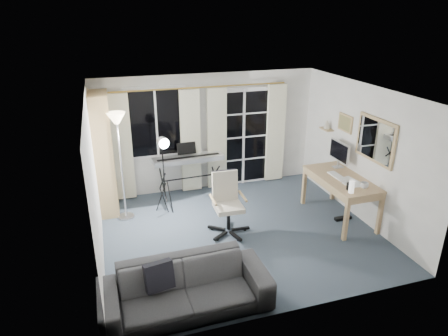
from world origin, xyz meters
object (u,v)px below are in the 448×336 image
(keyboard_piano, at_px, (188,160))
(mug, at_px, (365,185))
(desk, at_px, (341,183))
(monitor, at_px, (339,152))
(torchiere_lamp, at_px, (118,135))
(sofa, at_px, (185,281))
(studio_light, at_px, (163,152))
(bookshelf, at_px, (101,155))
(office_chair, at_px, (226,197))

(keyboard_piano, xyz_separation_m, mug, (2.48, -2.24, 0.09))
(desk, xyz_separation_m, monitor, (0.20, 0.45, 0.40))
(monitor, relative_size, mug, 4.39)
(torchiere_lamp, distance_m, mug, 4.20)
(keyboard_piano, bearing_deg, monitor, -29.13)
(keyboard_piano, xyz_separation_m, desk, (2.38, -1.74, -0.08))
(keyboard_piano, distance_m, desk, 2.95)
(mug, height_order, sofa, mug)
(studio_light, height_order, monitor, studio_light)
(torchiere_lamp, xyz_separation_m, studio_light, (0.74, -0.04, -0.37))
(bookshelf, height_order, office_chair, bookshelf)
(keyboard_piano, relative_size, mug, 10.91)
(mug, bearing_deg, studio_light, 152.16)
(office_chair, bearing_deg, desk, -3.60)
(bookshelf, distance_m, mug, 4.66)
(office_chair, bearing_deg, bookshelf, 144.62)
(keyboard_piano, relative_size, desk, 0.95)
(studio_light, height_order, mug, studio_light)
(desk, distance_m, mug, 0.54)
(torchiere_lamp, height_order, keyboard_piano, torchiere_lamp)
(keyboard_piano, bearing_deg, studio_light, -135.18)
(studio_light, relative_size, office_chair, 1.44)
(bookshelf, height_order, monitor, bookshelf)
(studio_light, relative_size, monitor, 2.64)
(torchiere_lamp, distance_m, monitor, 3.98)
(keyboard_piano, relative_size, monitor, 2.48)
(bookshelf, height_order, desk, bookshelf)
(bookshelf, bearing_deg, keyboard_piano, 3.66)
(studio_light, relative_size, mug, 11.62)
(keyboard_piano, height_order, monitor, monitor)
(mug, bearing_deg, keyboard_piano, 137.94)
(studio_light, bearing_deg, torchiere_lamp, 163.45)
(desk, relative_size, sofa, 0.70)
(desk, xyz_separation_m, mug, (0.10, -0.50, 0.16))
(keyboard_piano, distance_m, mug, 3.34)
(bookshelf, relative_size, monitor, 3.90)
(torchiere_lamp, bearing_deg, desk, -17.37)
(keyboard_piano, xyz_separation_m, office_chair, (0.31, -1.54, -0.15))
(torchiere_lamp, distance_m, sofa, 2.96)
(bookshelf, distance_m, torchiere_lamp, 0.80)
(sofa, bearing_deg, mug, 16.57)
(mug, bearing_deg, bookshelf, 152.09)
(torchiere_lamp, relative_size, office_chair, 1.87)
(bookshelf, bearing_deg, mug, -26.39)
(studio_light, distance_m, monitor, 3.22)
(keyboard_piano, height_order, sofa, keyboard_piano)
(office_chair, height_order, desk, office_chair)
(torchiere_lamp, distance_m, keyboard_piano, 1.65)
(monitor, relative_size, sofa, 0.27)
(torchiere_lamp, distance_m, office_chair, 2.11)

